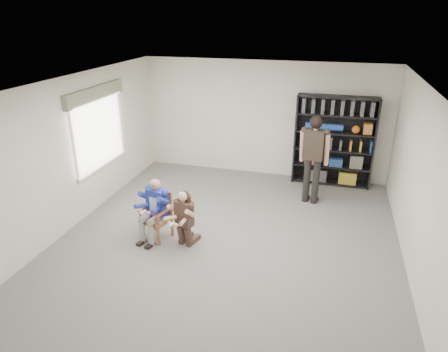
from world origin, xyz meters
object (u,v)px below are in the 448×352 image
(seated_man, at_px, (155,209))
(kneeling_woman, at_px, (183,219))
(bookshelf, at_px, (334,141))
(standing_man, at_px, (313,161))
(armchair, at_px, (156,216))

(seated_man, distance_m, kneeling_woman, 0.59)
(bookshelf, relative_size, standing_man, 1.10)
(seated_man, distance_m, bookshelf, 4.55)
(seated_man, relative_size, standing_man, 0.61)
(bookshelf, height_order, standing_man, bookshelf)
(bookshelf, bearing_deg, armchair, -131.11)
(bookshelf, bearing_deg, kneeling_woman, -124.16)
(bookshelf, bearing_deg, seated_man, -131.11)
(seated_man, height_order, standing_man, standing_man)
(kneeling_woman, distance_m, standing_man, 3.12)
(bookshelf, xyz_separation_m, standing_man, (-0.39, -1.17, -0.10))
(armchair, xyz_separation_m, bookshelf, (2.97, 3.41, 0.60))
(seated_man, xyz_separation_m, kneeling_woman, (0.58, -0.12, -0.05))
(seated_man, height_order, bookshelf, bookshelf)
(armchair, relative_size, bookshelf, 0.42)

